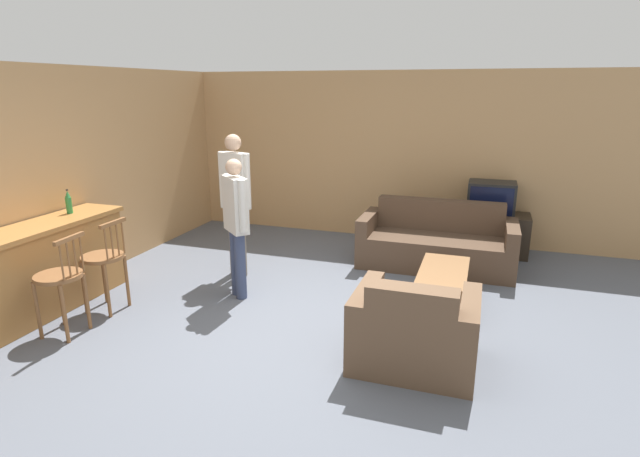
{
  "coord_description": "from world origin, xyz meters",
  "views": [
    {
      "loc": [
        1.55,
        -4.16,
        2.34
      ],
      "look_at": [
        -0.12,
        0.84,
        0.85
      ],
      "focal_mm": 28.0,
      "sensor_mm": 36.0,
      "label": 1
    }
  ],
  "objects": [
    {
      "name": "couch_far",
      "position": [
        1.01,
        2.43,
        0.31
      ],
      "size": [
        2.03,
        0.9,
        0.86
      ],
      "color": "#4C3828",
      "rests_on": "ground_plane"
    },
    {
      "name": "bar_chair_near",
      "position": [
        -2.23,
        -0.72,
        0.55
      ],
      "size": [
        0.47,
        0.47,
        1.01
      ],
      "color": "brown",
      "rests_on": "ground_plane"
    },
    {
      "name": "wall_left",
      "position": [
        -3.17,
        1.31,
        1.3
      ],
      "size": [
        0.08,
        8.62,
        2.6
      ],
      "color": "tan",
      "rests_on": "ground_plane"
    },
    {
      "name": "tv_unit",
      "position": [
        1.67,
        3.24,
        0.3
      ],
      "size": [
        1.12,
        0.53,
        0.59
      ],
      "color": "#2D2319",
      "rests_on": "ground_plane"
    },
    {
      "name": "bar_chair_mid",
      "position": [
        -2.23,
        -0.13,
        0.55
      ],
      "size": [
        0.44,
        0.44,
        1.01
      ],
      "color": "brown",
      "rests_on": "ground_plane"
    },
    {
      "name": "person_by_counter",
      "position": [
        -1.05,
        0.66,
        0.91
      ],
      "size": [
        0.41,
        0.39,
        1.6
      ],
      "color": "#384260",
      "rests_on": "ground_plane"
    },
    {
      "name": "tv",
      "position": [
        1.67,
        3.24,
        0.82
      ],
      "size": [
        0.65,
        0.48,
        0.46
      ],
      "color": "black",
      "rests_on": "tv_unit"
    },
    {
      "name": "armchair_near",
      "position": [
        1.09,
        -0.22,
        0.31
      ],
      "size": [
        1.05,
        0.85,
        0.84
      ],
      "color": "brown",
      "rests_on": "ground_plane"
    },
    {
      "name": "person_by_window",
      "position": [
        -1.38,
        1.27,
        1.05
      ],
      "size": [
        0.48,
        0.25,
        1.8
      ],
      "color": "#756B5B",
      "rests_on": "ground_plane"
    },
    {
      "name": "bar_counter",
      "position": [
        -2.83,
        -0.43,
        0.49
      ],
      "size": [
        0.55,
        2.15,
        0.97
      ],
      "color": "#A87038",
      "rests_on": "ground_plane"
    },
    {
      "name": "ground_plane",
      "position": [
        0.0,
        0.0,
        0.0
      ],
      "size": [
        24.0,
        24.0,
        0.0
      ],
      "primitive_type": "plane",
      "color": "#565B66"
    },
    {
      "name": "bottle",
      "position": [
        -2.89,
        0.16,
        1.09
      ],
      "size": [
        0.07,
        0.07,
        0.28
      ],
      "color": "#2D7F3D",
      "rests_on": "bar_counter"
    },
    {
      "name": "coffee_table",
      "position": [
        1.21,
        1.12,
        0.36
      ],
      "size": [
        0.51,
        1.09,
        0.42
      ],
      "color": "brown",
      "rests_on": "ground_plane"
    },
    {
      "name": "wall_back",
      "position": [
        0.0,
        3.62,
        1.3
      ],
      "size": [
        9.4,
        0.08,
        2.6
      ],
      "color": "tan",
      "rests_on": "ground_plane"
    }
  ]
}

